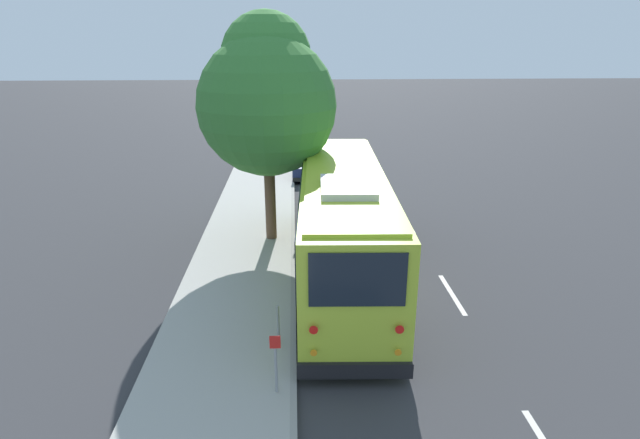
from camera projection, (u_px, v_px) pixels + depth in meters
ground_plane at (365, 289)px, 14.67m from camera, size 160.00×160.00×0.00m
sidewalk_slab at (235, 290)px, 14.46m from camera, size 80.00×3.25×0.15m
curb_strip at (293, 289)px, 14.54m from camera, size 80.00×0.14×0.15m
shuttle_bus at (343, 219)px, 14.83m from camera, size 10.76×2.88×3.51m
parked_sedan_navy at (311, 163)px, 26.92m from camera, size 4.62×2.06×1.33m
parked_sedan_tan at (308, 138)px, 33.88m from camera, size 4.21×1.82×1.29m
parked_sedan_silver at (304, 123)px, 39.77m from camera, size 4.39×1.75×1.27m
street_tree at (267, 96)px, 16.51m from camera, size 4.64×4.64×7.71m
sign_post_near at (276, 363)px, 9.97m from camera, size 0.06×0.22×1.31m
sign_post_far at (278, 325)px, 11.64m from camera, size 0.06×0.06×1.01m
lane_stripe_mid at (452, 294)px, 14.38m from camera, size 2.40×0.14×0.01m
lane_stripe_ahead at (407, 222)px, 20.01m from camera, size 2.40×0.14×0.01m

